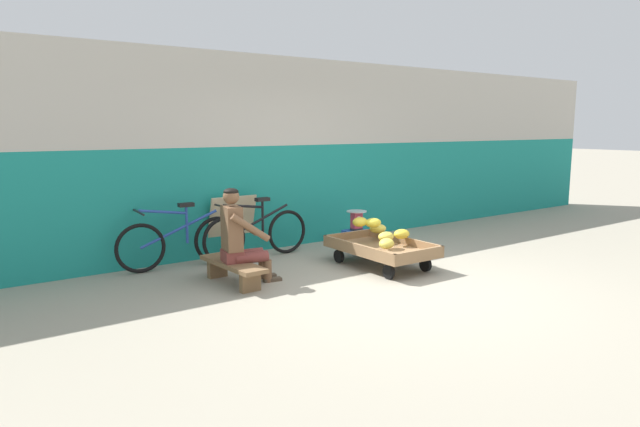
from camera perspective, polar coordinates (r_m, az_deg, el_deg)
The scene contains 12 objects.
ground_plane at distance 6.51m, azimuth 8.89°, elevation -7.62°, with size 80.00×80.00×0.00m, color gray.
back_wall at distance 8.52m, azimuth -4.58°, elevation 6.16°, with size 16.00×0.30×2.87m.
banana_cart at distance 7.38m, azimuth 6.28°, elevation -3.66°, with size 0.86×1.45×0.36m.
banana_pile at distance 7.42m, azimuth 6.25°, elevation -1.80°, with size 0.88×1.08×0.27m.
low_bench at distance 6.64m, azimuth -8.94°, elevation -5.50°, with size 0.35×1.11×0.27m.
vendor_seated at distance 6.58m, azimuth -8.29°, elevation -2.33°, with size 0.72×0.55×1.14m.
plastic_crate at distance 8.39m, azimuth 3.75°, elevation -2.71°, with size 0.36×0.28×0.30m.
weighing_scale at distance 8.34m, azimuth 3.78°, elevation -0.67°, with size 0.30×0.30×0.29m.
bicycle_near_left at distance 7.50m, azimuth -14.21°, elevation -2.80°, with size 1.66×0.48×0.86m.
bicycle_far_left at distance 7.84m, azimuth -6.53°, elevation -2.07°, with size 1.66×0.48×0.86m.
sign_board at distance 8.06m, azimuth -9.10°, elevation -1.25°, with size 0.70×0.27×0.87m.
shopping_bag at distance 8.22m, azimuth 7.23°, elevation -3.22°, with size 0.18×0.12×0.24m, color #3370B7.
Camera 1 is at (-4.41, -4.41, 1.84)m, focal length 31.16 mm.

